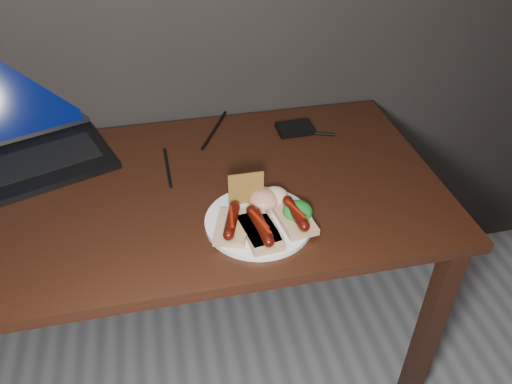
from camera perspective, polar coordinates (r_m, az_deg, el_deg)
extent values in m
cube|color=black|center=(1.30, -9.99, -0.34)|extent=(1.40, 0.70, 0.03)
cube|color=black|center=(1.52, 18.90, -15.31)|extent=(0.05, 0.05, 0.72)
cube|color=black|center=(1.88, 10.68, -1.21)|extent=(0.05, 0.05, 0.72)
cube|color=black|center=(1.47, -24.04, 2.88)|extent=(0.46, 0.38, 0.02)
cube|color=black|center=(1.47, -24.15, 3.22)|extent=(0.37, 0.25, 0.00)
cube|color=black|center=(1.57, -26.57, 9.52)|extent=(0.40, 0.22, 0.23)
cube|color=#060A42|center=(1.57, -26.57, 9.52)|extent=(0.36, 0.19, 0.20)
cube|color=black|center=(1.51, 4.49, 7.25)|extent=(0.11, 0.08, 0.02)
cylinder|color=black|center=(1.36, -10.07, 2.80)|extent=(0.01, 0.18, 0.01)
cylinder|color=black|center=(1.51, -4.77, 7.11)|extent=(0.11, 0.20, 0.01)
cylinder|color=black|center=(1.50, 6.30, 6.70)|extent=(0.13, 0.05, 0.01)
cylinder|color=white|center=(1.17, 0.31, -3.37)|extent=(0.28, 0.28, 0.01)
cube|color=tan|center=(1.13, -2.77, -4.08)|extent=(0.10, 0.13, 0.02)
cylinder|color=#440A04|center=(1.12, -2.80, -3.30)|extent=(0.05, 0.10, 0.02)
sphere|color=#440A04|center=(1.08, -3.16, -4.94)|extent=(0.02, 0.02, 0.02)
sphere|color=#440A04|center=(1.15, -2.46, -1.75)|extent=(0.03, 0.02, 0.02)
cylinder|color=#6F1405|center=(1.11, -2.82, -2.81)|extent=(0.02, 0.07, 0.01)
cube|color=tan|center=(1.12, 0.38, -4.37)|extent=(0.09, 0.13, 0.02)
cylinder|color=#440A04|center=(1.11, 0.38, -3.59)|extent=(0.04, 0.10, 0.02)
sphere|color=#440A04|center=(1.08, 1.34, -5.14)|extent=(0.03, 0.02, 0.02)
sphere|color=#440A04|center=(1.14, -0.53, -2.13)|extent=(0.03, 0.02, 0.02)
cylinder|color=#6F1405|center=(1.10, 0.38, -3.10)|extent=(0.03, 0.07, 0.01)
cube|color=tan|center=(1.15, 4.50, -3.22)|extent=(0.08, 0.12, 0.02)
cylinder|color=#440A04|center=(1.14, 4.55, -2.44)|extent=(0.04, 0.10, 0.02)
sphere|color=#440A04|center=(1.11, 5.53, -3.93)|extent=(0.03, 0.02, 0.02)
sphere|color=#440A04|center=(1.17, 3.63, -1.03)|extent=(0.03, 0.02, 0.02)
cylinder|color=#6F1405|center=(1.13, 4.58, -1.96)|extent=(0.03, 0.07, 0.01)
cube|color=tan|center=(1.11, 0.70, -4.86)|extent=(0.08, 0.12, 0.02)
cylinder|color=#440A04|center=(1.10, 0.70, -4.07)|extent=(0.03, 0.10, 0.02)
sphere|color=#440A04|center=(1.07, 1.46, -5.71)|extent=(0.03, 0.02, 0.02)
sphere|color=#440A04|center=(1.13, -0.01, -2.53)|extent=(0.03, 0.02, 0.02)
cylinder|color=#6F1405|center=(1.09, 0.71, -3.59)|extent=(0.03, 0.07, 0.01)
cube|color=#A8742E|center=(1.18, -1.15, 0.40)|extent=(0.09, 0.01, 0.08)
ellipsoid|color=#115718|center=(1.16, 4.75, -2.20)|extent=(0.07, 0.07, 0.04)
ellipsoid|color=#A11410|center=(1.19, 0.92, -0.85)|extent=(0.07, 0.07, 0.04)
ellipsoid|color=silver|center=(1.20, 2.18, -0.45)|extent=(0.06, 0.06, 0.04)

